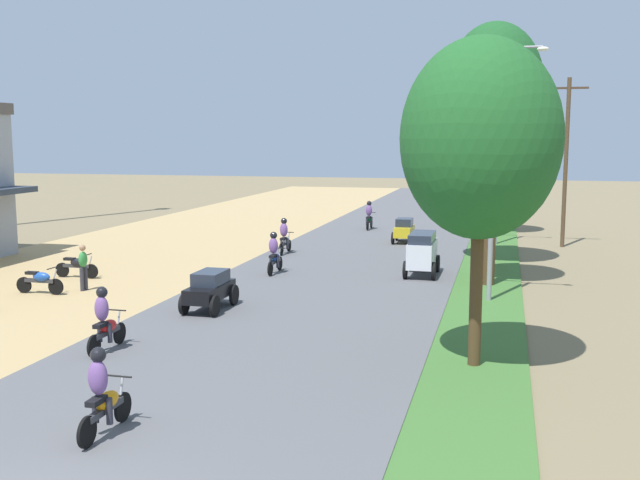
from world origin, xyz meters
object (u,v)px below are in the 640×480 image
(parked_motorbike_third, at_px, (40,280))
(parked_motorbike_fourth, at_px, (77,265))
(car_hatchback_yellow, at_px, (404,229))
(median_tree_second, at_px, (494,87))
(motorbike_foreground_rider, at_px, (103,394))
(median_tree_nearest, at_px, (480,139))
(streetlamp_far, at_px, (501,146))
(median_tree_third, at_px, (490,110))
(motorbike_ahead_fourth, at_px, (285,237))
(motorbike_ahead_third, at_px, (275,254))
(pedestrian_on_shoulder, at_px, (83,265))
(streetlamp_near, at_px, (493,156))
(median_tree_fourth, at_px, (499,134))
(motorbike_ahead_second, at_px, (105,321))
(motorbike_ahead_fifth, at_px, (369,216))
(streetlamp_mid, at_px, (498,149))
(car_sedan_black, at_px, (210,288))
(car_van_white, at_px, (422,251))

(parked_motorbike_third, distance_m, parked_motorbike_fourth, 2.95)
(parked_motorbike_third, xyz_separation_m, car_hatchback_yellow, (10.42, 15.40, 0.19))
(median_tree_second, relative_size, motorbike_foreground_rider, 5.19)
(median_tree_nearest, height_order, streetlamp_far, streetlamp_far)
(median_tree_third, relative_size, motorbike_ahead_fourth, 4.89)
(motorbike_ahead_third, height_order, motorbike_ahead_fourth, same)
(pedestrian_on_shoulder, bearing_deg, median_tree_second, 18.33)
(pedestrian_on_shoulder, relative_size, streetlamp_near, 0.20)
(median_tree_fourth, bearing_deg, median_tree_nearest, -90.24)
(parked_motorbike_fourth, bearing_deg, motorbike_ahead_second, -54.28)
(median_tree_third, relative_size, streetlamp_far, 1.08)
(motorbike_foreground_rider, xyz_separation_m, motorbike_ahead_fifth, (-0.78, 30.84, 0.00))
(streetlamp_mid, distance_m, car_sedan_black, 19.36)
(car_van_white, bearing_deg, motorbike_ahead_fifth, 108.32)
(car_van_white, relative_size, motorbike_ahead_third, 1.34)
(motorbike_ahead_second, height_order, motorbike_ahead_fourth, same)
(streetlamp_mid, distance_m, motorbike_foreground_rider, 27.70)
(streetlamp_near, height_order, streetlamp_mid, streetlamp_near)
(parked_motorbike_third, bearing_deg, streetlamp_far, 66.55)
(pedestrian_on_shoulder, distance_m, median_tree_second, 15.72)
(median_tree_third, xyz_separation_m, motorbike_ahead_third, (-7.95, -4.95, -5.66))
(median_tree_second, relative_size, car_sedan_black, 4.13)
(median_tree_third, distance_m, motorbike_foreground_rider, 22.57)
(parked_motorbike_fourth, relative_size, car_hatchback_yellow, 0.90)
(pedestrian_on_shoulder, bearing_deg, motorbike_ahead_fifth, 71.27)
(streetlamp_near, bearing_deg, car_sedan_black, -157.01)
(car_hatchback_yellow, distance_m, motorbike_ahead_fourth, 6.92)
(car_van_white, xyz_separation_m, motorbike_ahead_fifth, (-4.58, 13.83, -0.17))
(median_tree_second, bearing_deg, streetlamp_mid, 89.55)
(pedestrian_on_shoulder, bearing_deg, motorbike_ahead_fourth, 64.94)
(streetlamp_mid, distance_m, car_van_white, 10.68)
(car_hatchback_yellow, bearing_deg, car_van_white, -78.02)
(motorbike_ahead_third, distance_m, motorbike_ahead_fourth, 4.99)
(parked_motorbike_third, relative_size, parked_motorbike_fourth, 1.00)
(streetlamp_near, bearing_deg, motorbike_ahead_second, -137.34)
(motorbike_ahead_fourth, bearing_deg, car_hatchback_yellow, 45.66)
(car_van_white, distance_m, motorbike_ahead_second, 13.86)
(streetlamp_far, distance_m, car_sedan_black, 36.41)
(median_tree_second, distance_m, motorbike_ahead_second, 15.66)
(median_tree_nearest, distance_m, median_tree_fourth, 25.56)
(streetlamp_far, bearing_deg, motorbike_ahead_second, -102.87)
(median_tree_second, height_order, motorbike_ahead_fourth, median_tree_second)
(streetlamp_near, relative_size, motorbike_ahead_second, 4.59)
(parked_motorbike_third, bearing_deg, median_tree_third, 35.81)
(median_tree_nearest, xyz_separation_m, car_hatchback_yellow, (-4.33, 19.90, -4.59))
(motorbike_ahead_fifth, bearing_deg, parked_motorbike_fourth, -114.98)
(median_tree_nearest, distance_m, median_tree_third, 15.08)
(parked_motorbike_third, height_order, car_hatchback_yellow, car_hatchback_yellow)
(median_tree_fourth, bearing_deg, pedestrian_on_shoulder, -124.30)
(streetlamp_near, height_order, car_sedan_black, streetlamp_near)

